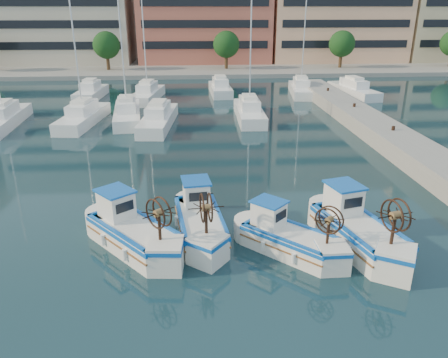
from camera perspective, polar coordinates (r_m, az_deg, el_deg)
ground at (r=18.28m, az=0.79°, el=-9.63°), size 300.00×300.00×0.00m
quay at (r=29.01m, az=25.83°, el=1.53°), size 3.00×60.00×1.20m
yacht_marina at (r=44.29m, az=-5.69°, el=9.78°), size 37.71×22.67×11.50m
fishing_boat_a at (r=18.67m, az=-11.93°, el=-6.59°), size 4.32×4.62×2.91m
fishing_boat_b at (r=19.24m, az=-3.18°, el=-5.30°), size 2.35×4.65×2.84m
fishing_boat_c at (r=18.20m, az=8.27°, el=-7.44°), size 3.98×3.95×2.57m
fishing_boat_d at (r=19.19m, az=16.94°, el=-6.17°), size 3.11×5.01×3.04m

